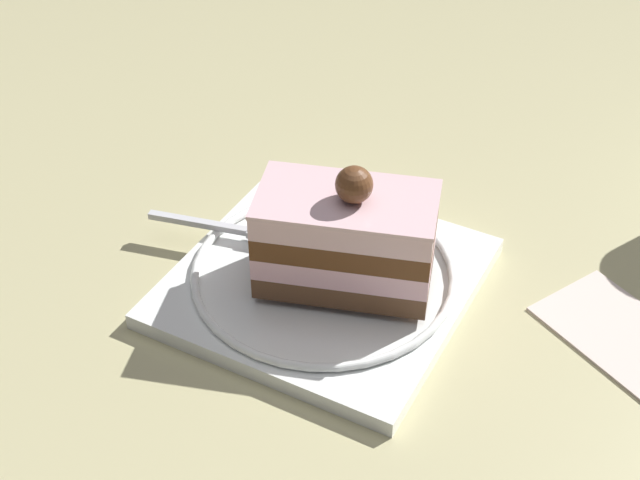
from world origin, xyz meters
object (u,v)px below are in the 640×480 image
at_px(dessert_plate, 320,283).
at_px(fork, 230,228).
at_px(folded_napkin, 633,342).
at_px(cake_slice, 348,236).

xyz_separation_m(dessert_plate, fork, (0.00, 0.08, 0.01)).
relative_size(dessert_plate, folded_napkin, 1.66).
height_order(dessert_plate, folded_napkin, dessert_plate).
height_order(fork, folded_napkin, fork).
xyz_separation_m(cake_slice, fork, (-0.00, 0.10, -0.03)).
height_order(dessert_plate, cake_slice, cake_slice).
bearing_deg(cake_slice, folded_napkin, -71.48).
bearing_deg(folded_napkin, fork, 102.98).
distance_m(fork, folded_napkin, 0.30).
distance_m(dessert_plate, fork, 0.08).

